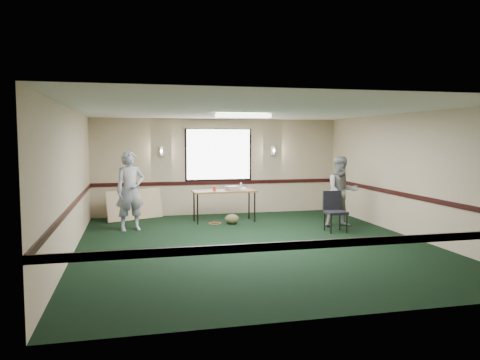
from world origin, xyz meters
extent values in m
plane|color=black|center=(0.00, 0.00, 0.00)|extent=(8.00, 8.00, 0.00)
plane|color=#CBB892|center=(0.00, 4.00, 1.35)|extent=(7.00, 0.00, 7.00)
plane|color=#CBB892|center=(0.00, -4.00, 1.35)|extent=(7.00, 0.00, 7.00)
plane|color=#CBB892|center=(-3.50, 0.00, 1.35)|extent=(0.00, 8.00, 8.00)
plane|color=#CBB892|center=(3.50, 0.00, 1.35)|extent=(0.00, 8.00, 8.00)
plane|color=white|center=(0.00, 0.00, 2.70)|extent=(8.00, 8.00, 0.00)
cube|color=black|center=(0.00, 3.98, 0.90)|extent=(7.00, 0.03, 0.10)
cube|color=black|center=(0.00, -3.98, 0.90)|extent=(7.00, 0.03, 0.10)
cube|color=black|center=(-3.48, 0.00, 0.90)|extent=(0.03, 8.00, 0.10)
cube|color=black|center=(3.48, 0.00, 0.90)|extent=(0.03, 8.00, 0.10)
cube|color=black|center=(0.00, 3.98, 1.70)|extent=(1.90, 0.01, 1.50)
cube|color=white|center=(0.00, 3.97, 1.70)|extent=(1.80, 0.02, 1.40)
cube|color=tan|center=(0.00, 3.97, 2.47)|extent=(2.05, 0.08, 0.10)
cylinder|color=silver|center=(-1.60, 3.94, 1.80)|extent=(0.16, 0.16, 0.25)
cylinder|color=silver|center=(1.60, 3.94, 1.80)|extent=(0.16, 0.16, 0.25)
cube|color=white|center=(0.00, 1.00, 2.64)|extent=(1.20, 0.32, 0.08)
cube|color=#583719|center=(-0.09, 2.73, 0.79)|extent=(1.64, 0.71, 0.04)
cylinder|color=black|center=(-0.82, 2.45, 0.38)|extent=(0.04, 0.04, 0.77)
cylinder|color=black|center=(0.67, 2.50, 0.38)|extent=(0.04, 0.04, 0.77)
cylinder|color=black|center=(-0.84, 2.96, 0.38)|extent=(0.04, 0.04, 0.77)
cylinder|color=black|center=(0.65, 3.02, 0.38)|extent=(0.04, 0.04, 0.77)
cube|color=#97989F|center=(0.13, 2.78, 0.86)|extent=(0.37, 0.33, 0.10)
cube|color=silver|center=(0.40, 2.81, 0.84)|extent=(0.25, 0.23, 0.05)
cylinder|color=#B8270C|center=(-0.36, 2.64, 0.87)|extent=(0.08, 0.08, 0.12)
cylinder|color=#87C8DD|center=(0.36, 2.72, 0.90)|extent=(0.06, 0.06, 0.19)
ellipsoid|color=#404025|center=(0.02, 2.31, 0.13)|extent=(0.43, 0.37, 0.26)
torus|color=#D9491B|center=(-0.38, 2.48, 0.01)|extent=(0.32, 0.32, 0.02)
cube|color=tan|center=(-2.34, 3.56, 0.40)|extent=(1.50, 0.86, 0.79)
cube|color=black|center=(2.14, 0.81, 0.45)|extent=(0.46, 0.46, 0.06)
cube|color=black|center=(2.15, 1.03, 0.70)|extent=(0.45, 0.06, 0.45)
cylinder|color=black|center=(1.95, 0.62, 0.21)|extent=(0.03, 0.03, 0.42)
cylinder|color=black|center=(2.33, 0.61, 0.21)|extent=(0.03, 0.03, 0.42)
cylinder|color=black|center=(1.96, 1.00, 0.21)|extent=(0.03, 0.03, 0.42)
cylinder|color=black|center=(2.34, 0.99, 0.21)|extent=(0.03, 0.03, 0.42)
imported|color=#415890|center=(-2.44, 2.08, 0.93)|extent=(0.77, 0.61, 1.85)
imported|color=#6E89AB|center=(2.57, 1.40, 0.85)|extent=(0.86, 0.69, 1.71)
camera|label=1|loc=(-2.41, -9.03, 2.13)|focal=35.00mm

